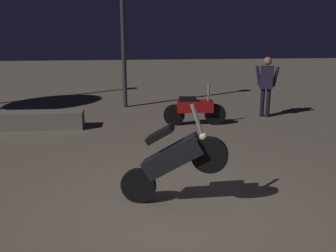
{
  "coord_description": "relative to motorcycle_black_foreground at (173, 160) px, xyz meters",
  "views": [
    {
      "loc": [
        -0.52,
        -5.46,
        2.92
      ],
      "look_at": [
        -0.01,
        1.28,
        1.0
      ],
      "focal_mm": 43.28,
      "sensor_mm": 36.0,
      "label": 1
    }
  ],
  "objects": [
    {
      "name": "ground_plane",
      "position": [
        0.02,
        -0.28,
        -0.74
      ],
      "size": [
        40.0,
        40.0,
        0.0
      ],
      "primitive_type": "plane",
      "color": "#756656"
    },
    {
      "name": "motorcycle_black_foreground",
      "position": [
        0.0,
        0.0,
        0.0
      ],
      "size": [
        1.63,
        0.53,
        1.63
      ],
      "rotation": [
        0.0,
        0.0,
        -0.25
      ],
      "color": "black",
      "rests_on": "ground_plane"
    },
    {
      "name": "motorcycle_red_parked_left",
      "position": [
        0.98,
        4.56,
        -0.31
      ],
      "size": [
        1.66,
        0.32,
        1.11
      ],
      "rotation": [
        0.0,
        0.0,
        6.27
      ],
      "color": "black",
      "rests_on": "ground_plane"
    },
    {
      "name": "person_rider_beside",
      "position": [
        3.11,
        5.3,
        0.27
      ],
      "size": [
        0.65,
        0.36,
        1.7
      ],
      "rotation": [
        0.0,
        0.0,
        4.33
      ],
      "color": "black",
      "rests_on": "ground_plane"
    },
    {
      "name": "streetlamp_near",
      "position": [
        -0.91,
        6.82,
        2.12
      ],
      "size": [
        0.36,
        0.36,
        4.45
      ],
      "color": "#38383D",
      "rests_on": "ground_plane"
    },
    {
      "name": "planter_wall_low",
      "position": [
        -3.52,
        4.52,
        -0.52
      ],
      "size": [
        3.19,
        0.5,
        0.45
      ],
      "color": "gray",
      "rests_on": "ground_plane"
    }
  ]
}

